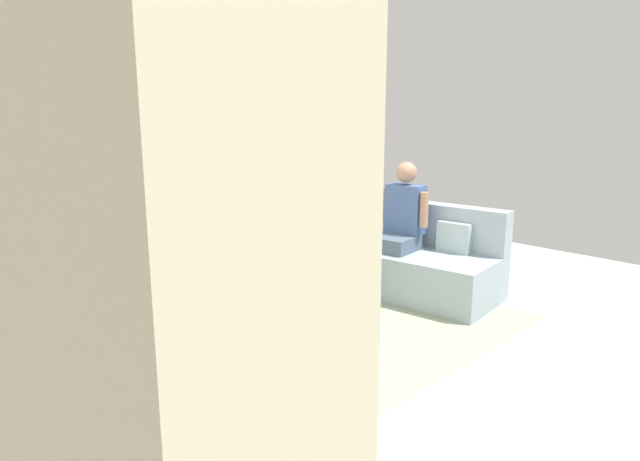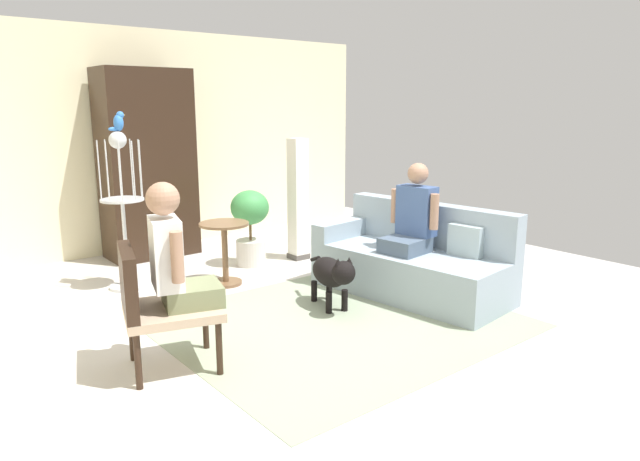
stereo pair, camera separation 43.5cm
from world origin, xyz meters
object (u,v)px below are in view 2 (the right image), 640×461
Objects in this scene: person_on_armchair at (174,257)px; bird_cage_stand at (123,209)px; armoire_cabinet at (147,165)px; couch at (412,262)px; armchair at (153,300)px; dog at (332,273)px; potted_plant at (250,222)px; parrot at (118,122)px; column_lamp at (298,200)px; person_on_couch at (413,217)px; round_end_table at (225,246)px.

person_on_armchair is 0.56× the size of bird_cage_stand.
couch is at bearing -64.69° from armoire_cabinet.
dog is (1.69, 0.18, -0.18)m from armchair.
parrot is at bearing 177.28° from potted_plant.
dog is at bearing 8.00° from person_on_armchair.
dog is at bearing -116.90° from column_lamp.
person_on_armchair is (-2.39, -0.06, 0.04)m from person_on_couch.
armoire_cabinet is at bearing 94.01° from round_end_table.
potted_plant is at bearing -58.53° from armoire_cabinet.
potted_plant is at bearing 111.08° from couch.
round_end_table is 0.29× the size of armoire_cabinet.
parrot is at bearing 147.25° from round_end_table.
person_on_couch is 0.38× the size of armoire_cabinet.
column_lamp is (2.47, 1.71, 0.19)m from armchair.
round_end_table is (-1.22, 1.36, -0.35)m from person_on_couch.
dog is (-0.84, 0.16, -0.42)m from person_on_couch.
couch is at bearing -8.73° from dog.
couch is 3.30m from armoire_cabinet.
armoire_cabinet is (-1.37, 2.89, 0.78)m from couch.
armchair is 1.02× the size of person_on_armchair.
bird_cage_stand is at bearing 174.83° from column_lamp.
parrot reaches higher than person_on_couch.
column_lamp is at bearing 36.90° from person_on_armchair.
armchair is at bearing 163.51° from person_on_armchair.
person_on_armchair is at bearing -109.70° from armoire_cabinet.
armchair is 1.97m from bird_cage_stand.
bird_cage_stand is 1.97m from column_lamp.
parrot is at bearing -122.67° from armoire_cabinet.
armchair is 3.23m from armoire_cabinet.
armchair is 0.62× the size of column_lamp.
dog is 0.36× the size of armoire_cabinet.
person_on_armchair is at bearing -16.49° from armchair.
bird_cage_stand is at bearing 79.11° from person_on_armchair.
bird_cage_stand is at bearing 138.25° from couch.
bird_cage_stand reaches higher than person_on_armchair.
round_end_table is at bearing 50.42° from person_on_armchair.
person_on_armchair is at bearing -178.06° from couch.
person_on_armchair is 1.07× the size of dog.
armchair is 2.62m from potted_plant.
bird_cage_stand is (-0.80, 0.50, 0.40)m from round_end_table.
armchair is at bearing -179.68° from person_on_couch.
potted_plant reaches higher than dog.
potted_plant is (-0.69, 1.78, 0.20)m from couch.
armoire_cabinet reaches higher than armchair.
bird_cage_stand reaches higher than column_lamp.
armchair is 4.76× the size of parrot.
round_end_table is (-1.26, 1.34, 0.09)m from couch.
armchair is (-2.58, -0.04, 0.20)m from couch.
couch is 10.60× the size of parrot.
column_lamp is 0.64× the size of armoire_cabinet.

